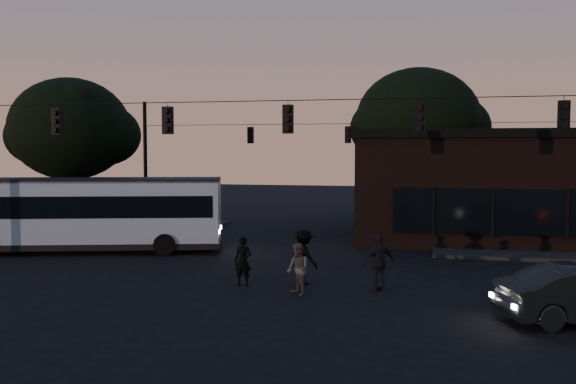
% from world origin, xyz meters
% --- Properties ---
extents(ground, '(120.00, 120.00, 0.00)m').
position_xyz_m(ground, '(0.00, 0.00, 0.00)').
color(ground, black).
rests_on(ground, ground).
extents(sidewalk_far_left, '(14.00, 10.00, 0.15)m').
position_xyz_m(sidewalk_far_left, '(-14.00, 14.00, 0.07)').
color(sidewalk_far_left, black).
rests_on(sidewalk_far_left, ground).
extents(building, '(15.40, 10.41, 5.40)m').
position_xyz_m(building, '(9.00, 15.97, 2.71)').
color(building, black).
rests_on(building, ground).
extents(tree_behind, '(7.60, 7.60, 9.43)m').
position_xyz_m(tree_behind, '(4.00, 22.00, 6.19)').
color(tree_behind, black).
rests_on(tree_behind, ground).
extents(tree_left, '(6.40, 6.40, 8.30)m').
position_xyz_m(tree_left, '(-14.00, 13.00, 5.57)').
color(tree_left, black).
rests_on(tree_left, ground).
extents(signal_rig_near, '(26.24, 0.30, 7.50)m').
position_xyz_m(signal_rig_near, '(0.00, 4.00, 4.45)').
color(signal_rig_near, black).
rests_on(signal_rig_near, ground).
extents(signal_rig_far, '(26.24, 0.30, 7.50)m').
position_xyz_m(signal_rig_far, '(0.00, 20.00, 4.20)').
color(signal_rig_far, black).
rests_on(signal_rig_far, ground).
extents(bus, '(11.74, 5.74, 3.23)m').
position_xyz_m(bus, '(-9.71, 7.42, 1.81)').
color(bus, '#A0B7CC').
rests_on(bus, ground).
extents(pedestrian_a, '(0.61, 0.42, 1.63)m').
position_xyz_m(pedestrian_a, '(-1.11, 2.16, 0.81)').
color(pedestrian_a, black).
rests_on(pedestrian_a, ground).
extents(pedestrian_b, '(0.97, 0.99, 1.61)m').
position_xyz_m(pedestrian_b, '(0.94, 1.26, 0.81)').
color(pedestrian_b, '#4D4646').
rests_on(pedestrian_b, ground).
extents(pedestrian_c, '(1.14, 0.98, 1.84)m').
position_xyz_m(pedestrian_c, '(3.34, 2.33, 0.92)').
color(pedestrian_c, black).
rests_on(pedestrian_c, ground).
extents(pedestrian_d, '(1.37, 1.26, 1.84)m').
position_xyz_m(pedestrian_d, '(0.81, 2.81, 0.92)').
color(pedestrian_d, black).
rests_on(pedestrian_d, ground).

